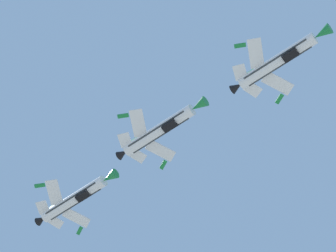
% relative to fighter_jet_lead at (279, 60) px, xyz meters
% --- Properties ---
extents(fighter_jet_lead, '(11.72, 13.76, 4.55)m').
position_rel_fighter_jet_lead_xyz_m(fighter_jet_lead, '(0.00, 0.00, 0.00)').
color(fighter_jet_lead, silver).
extents(fighter_jet_left_wing, '(11.74, 13.76, 4.49)m').
position_rel_fighter_jet_lead_xyz_m(fighter_jet_left_wing, '(-12.66, 14.61, -1.61)').
color(fighter_jet_left_wing, silver).
extents(fighter_jet_right_wing, '(11.73, 13.76, 4.51)m').
position_rel_fighter_jet_lead_xyz_m(fighter_jet_right_wing, '(-21.82, 29.52, -3.17)').
color(fighter_jet_right_wing, silver).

